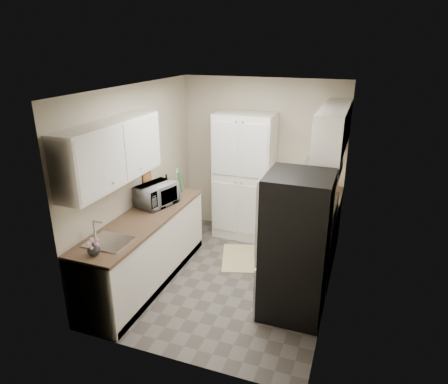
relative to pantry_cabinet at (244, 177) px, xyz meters
The scene contains 16 objects.
ground 1.66m from the pantry_cabinet, 81.35° to the right, with size 3.20×3.20×0.00m, color #56514C.
room_shell 1.48m from the pantry_cabinet, 82.18° to the right, with size 2.64×3.24×2.52m.
pantry_cabinet is the anchor object (origin of this frame).
base_cabinet_left 2.00m from the pantry_cabinet, 114.36° to the right, with size 0.60×2.30×0.88m, color silver.
countertop_left 1.92m from the pantry_cabinet, 114.36° to the right, with size 0.63×2.33×0.04m, color brown.
base_cabinet_right 1.32m from the pantry_cabinet, ahead, with size 0.60×0.80×0.88m, color silver.
countertop_right 1.20m from the pantry_cabinet, ahead, with size 0.63×0.83×0.04m, color brown.
electric_range 1.58m from the pantry_cabinet, 38.22° to the right, with size 0.71×0.78×1.13m.
refrigerator 2.07m from the pantry_cabinet, 56.54° to the right, with size 0.70×0.72×1.70m, color #B7B7BC.
microwave 1.55m from the pantry_cabinet, 121.87° to the right, with size 0.53×0.36×0.29m, color silver.
wine_bottle 1.30m from the pantry_cabinet, 131.02° to the right, with size 0.07×0.07×0.30m, color black.
flower_vase 2.85m from the pantry_cabinet, 105.72° to the right, with size 0.13×0.13×0.14m, color white.
cutting_board 1.03m from the pantry_cabinet, 139.54° to the right, with size 0.02×0.25×0.31m, color #36813D.
toaster_oven 1.22m from the pantry_cabinet, ahead, with size 0.29×0.37×0.21m, color silver.
fruit_basket 1.22m from the pantry_cabinet, ahead, with size 0.26×0.26×0.11m, color #FCA41A, non-canonical shape.
kitchen_mat 1.28m from the pantry_cabinet, 75.94° to the right, with size 0.51×0.81×0.01m, color #CCC584.
Camera 1 is at (1.54, -4.39, 2.99)m, focal length 32.00 mm.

